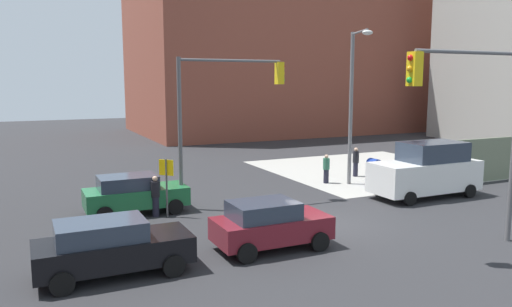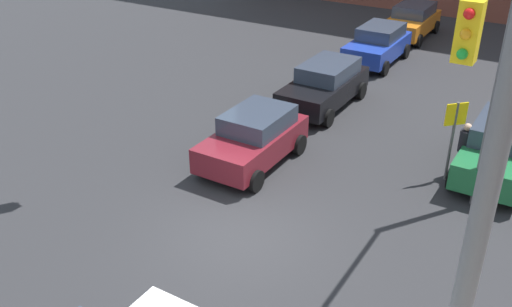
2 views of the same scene
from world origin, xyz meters
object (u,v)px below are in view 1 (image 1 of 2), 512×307
street_lamp_corner (353,97)px  sedan_maroon (270,224)px  mailbox_blue (374,171)px  pedestrian_crossing (326,168)px  van_white_delivery (427,170)px  pedestrian_waiting (356,162)px  traffic_signal_nw_corner (222,102)px  smokestack (383,41)px  pedestrian_walking_north (155,196)px  hatchback_green (134,194)px  traffic_signal_se_corner (478,110)px  hatchback_black (111,246)px

street_lamp_corner → sedan_maroon: street_lamp_corner is taller
mailbox_blue → sedan_maroon: (-9.57, -6.73, 0.08)m
mailbox_blue → pedestrian_crossing: bearing=143.1°
van_white_delivery → pedestrian_waiting: van_white_delivery is taller
traffic_signal_nw_corner → sedan_maroon: traffic_signal_nw_corner is taller
smokestack → pedestrian_walking_north: size_ratio=11.87×
pedestrian_waiting → smokestack: bearing=104.9°
mailbox_blue → pedestrian_walking_north: bearing=-174.3°
smokestack → hatchback_green: size_ratio=4.77×
traffic_signal_se_corner → pedestrian_walking_north: (-8.46, 8.30, -3.72)m
traffic_signal_se_corner → pedestrian_waiting: bearing=70.8°
smokestack → pedestrian_waiting: (-20.07, -22.60, -9.10)m
smokestack → pedestrian_walking_north: bearing=-141.3°
mailbox_blue → hatchback_green: (-12.69, -0.32, 0.08)m
traffic_signal_se_corner → traffic_signal_nw_corner: bearing=120.2°
street_lamp_corner → mailbox_blue: (1.12, -0.45, -3.94)m
sedan_maroon → pedestrian_waiting: pedestrian_waiting is taller
hatchback_green → van_white_delivery: 13.59m
traffic_signal_se_corner → mailbox_blue: (3.54, 9.50, -3.83)m
traffic_signal_se_corner → sedan_maroon: (-6.03, 2.77, -3.75)m
street_lamp_corner → mailbox_blue: bearing=-21.9°
smokestack → traffic_signal_nw_corner: smokestack is taller
hatchback_black → smokestack: bearing=42.0°
street_lamp_corner → hatchback_green: street_lamp_corner is taller
traffic_signal_nw_corner → pedestrian_crossing: bearing=16.5°
street_lamp_corner → van_white_delivery: bearing=-64.8°
hatchback_green → pedestrian_waiting: pedestrian_waiting is taller
mailbox_blue → pedestrian_waiting: 2.48m
pedestrian_walking_north → street_lamp_corner: bearing=30.4°
mailbox_blue → van_white_delivery: size_ratio=0.26×
pedestrian_waiting → sedan_maroon: bearing=-81.5°
pedestrian_crossing → sedan_maroon: bearing=50.0°
sedan_maroon → smokestack: bearing=46.4°
hatchback_green → sedan_maroon: (3.12, -6.41, -0.00)m
traffic_signal_nw_corner → hatchback_green: (-3.92, 0.18, -3.76)m
pedestrian_walking_north → sedan_maroon: bearing=-44.5°
van_white_delivery → pedestrian_walking_north: bearing=171.0°
street_lamp_corner → pedestrian_walking_north: (-10.88, -1.65, -3.83)m
mailbox_blue → pedestrian_crossing: 2.50m
sedan_maroon → mailbox_blue: bearing=35.1°
smokestack → pedestrian_walking_north: smokestack is taller
traffic_signal_se_corner → street_lamp_corner: 10.24m
pedestrian_waiting → pedestrian_walking_north: size_ratio=1.01×
traffic_signal_nw_corner → hatchback_green: bearing=177.4°
traffic_signal_nw_corner → pedestrian_walking_north: bearing=-167.8°
traffic_signal_nw_corner → van_white_delivery: size_ratio=1.20×
mailbox_blue → pedestrian_waiting: size_ratio=0.84×
hatchback_black → pedestrian_walking_north: pedestrian_walking_north is taller
van_white_delivery → pedestrian_crossing: (-2.59, 4.70, -0.47)m
hatchback_green → sedan_maroon: same height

